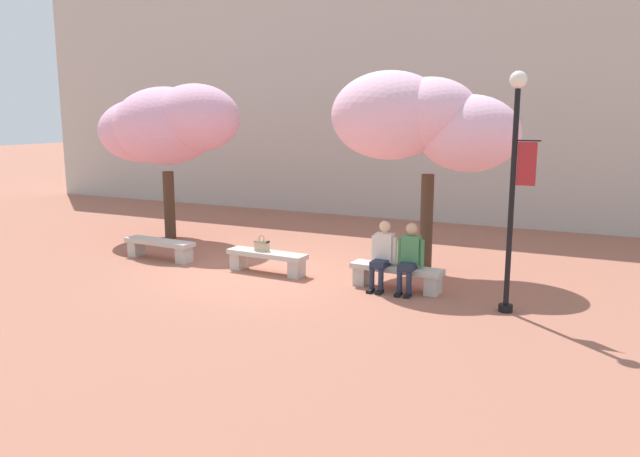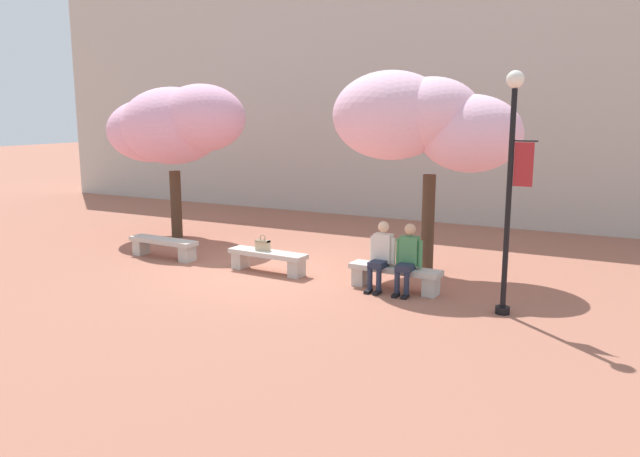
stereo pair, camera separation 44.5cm
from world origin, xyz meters
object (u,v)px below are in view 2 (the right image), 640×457
handbag (263,244)px  stone_bench_center (395,274)px  cherry_tree_secondary (174,126)px  stone_bench_west_end (163,245)px  lamp_post_with_banner (511,171)px  stone_bench_near_west (268,258)px  cherry_tree_main (423,121)px  person_seated_left (381,253)px  person_seated_right (408,256)px

handbag → stone_bench_center: bearing=-0.5°
cherry_tree_secondary → stone_bench_west_end: bearing=-57.1°
lamp_post_with_banner → stone_bench_near_west: bearing=174.4°
cherry_tree_secondary → stone_bench_center: bearing=-16.6°
stone_bench_center → cherry_tree_secondary: (-7.03, 2.10, 2.66)m
cherry_tree_main → stone_bench_near_west: bearing=-150.1°
stone_bench_near_west → stone_bench_center: same height
person_seated_left → person_seated_right: (0.53, 0.00, 0.00)m
stone_bench_west_end → cherry_tree_secondary: (-1.36, 2.10, 2.66)m
cherry_tree_main → lamp_post_with_banner: cherry_tree_main is taller
person_seated_right → cherry_tree_secondary: cherry_tree_secondary is taller
stone_bench_center → handbag: (-2.97, 0.03, 0.28)m
stone_bench_west_end → stone_bench_near_west: (2.84, 0.00, 0.00)m
stone_bench_center → cherry_tree_secondary: bearing=163.4°
stone_bench_center → cherry_tree_main: (-0.06, 1.59, 2.84)m
person_seated_right → cherry_tree_secondary: size_ratio=0.32×
stone_bench_center → stone_bench_west_end: bearing=180.0°
person_seated_right → handbag: (-3.23, 0.08, -0.12)m
cherry_tree_secondary → lamp_post_with_banner: cherry_tree_secondary is taller
stone_bench_near_west → stone_bench_center: 2.84m
handbag → cherry_tree_secondary: bearing=153.0°
stone_bench_west_end → handbag: 2.72m
person_seated_left → cherry_tree_secondary: 7.45m
cherry_tree_main → handbag: bearing=-151.6°
person_seated_right → cherry_tree_main: (-0.33, 1.65, 2.44)m
stone_bench_center → person_seated_left: 0.48m
stone_bench_center → handbag: handbag is taller
person_seated_right → stone_bench_near_west: bearing=179.0°
stone_bench_center → person_seated_left: person_seated_left is taller
handbag → cherry_tree_secondary: size_ratio=0.08×
handbag → lamp_post_with_banner: lamp_post_with_banner is taller
stone_bench_west_end → cherry_tree_secondary: 3.65m
stone_bench_near_west → person_seated_right: (3.10, -0.05, 0.40)m
stone_bench_west_end → person_seated_right: person_seated_right is taller
person_seated_left → handbag: (-2.70, 0.08, -0.12)m
stone_bench_west_end → cherry_tree_secondary: cherry_tree_secondary is taller
handbag → cherry_tree_secondary: cherry_tree_secondary is taller
handbag → lamp_post_with_banner: 5.41m
cherry_tree_main → lamp_post_with_banner: 3.11m
stone_bench_near_west → person_seated_right: person_seated_right is taller
person_seated_left → lamp_post_with_banner: size_ratio=0.33×
stone_bench_center → lamp_post_with_banner: (2.11, -0.48, 2.07)m
handbag → cherry_tree_main: bearing=28.4°
cherry_tree_secondary → person_seated_right: bearing=-16.4°
person_seated_left → lamp_post_with_banner: bearing=-10.3°
person_seated_left → lamp_post_with_banner: 2.94m
stone_bench_center → cherry_tree_main: size_ratio=0.43×
stone_bench_near_west → stone_bench_center: size_ratio=1.00×
stone_bench_center → cherry_tree_main: cherry_tree_main is taller
person_seated_right → lamp_post_with_banner: lamp_post_with_banner is taller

